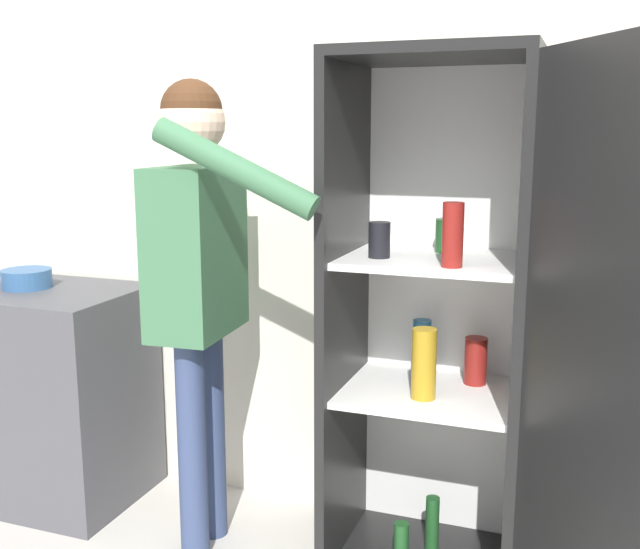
# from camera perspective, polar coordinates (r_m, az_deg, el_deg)

# --- Properties ---
(wall_back) EXTENTS (7.00, 0.06, 2.55)m
(wall_back) POSITION_cam_1_polar(r_m,az_deg,el_deg) (2.98, 2.58, 5.07)
(wall_back) COLOR silver
(wall_back) RESTS_ON ground_plane
(refrigerator) EXTENTS (1.06, 1.12, 1.84)m
(refrigerator) POSITION_cam_1_polar(r_m,az_deg,el_deg) (2.53, 11.08, -4.47)
(refrigerator) COLOR black
(refrigerator) RESTS_ON ground_plane
(person) EXTENTS (0.68, 0.55, 1.76)m
(person) POSITION_cam_1_polar(r_m,az_deg,el_deg) (2.72, -9.24, 1.36)
(person) COLOR #384770
(person) RESTS_ON ground_plane
(counter) EXTENTS (0.69, 0.58, 0.92)m
(counter) POSITION_cam_1_polar(r_m,az_deg,el_deg) (3.46, -19.40, -8.61)
(counter) COLOR #4C4C51
(counter) RESTS_ON ground_plane
(bowl) EXTENTS (0.21, 0.21, 0.08)m
(bowl) POSITION_cam_1_polar(r_m,az_deg,el_deg) (3.42, -21.45, -0.29)
(bowl) COLOR #335B8E
(bowl) RESTS_ON counter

